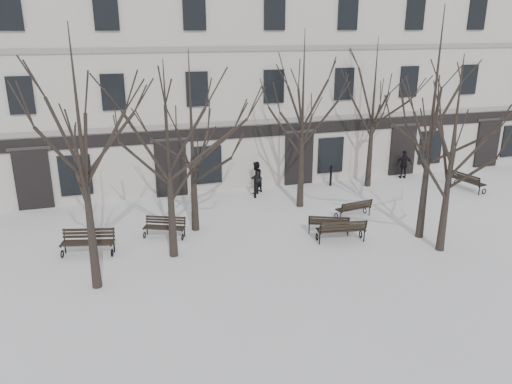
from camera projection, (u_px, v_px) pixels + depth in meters
name	position (u px, v px, depth m)	size (l,w,h in m)	color
ground	(290.00, 249.00, 19.62)	(100.00, 100.00, 0.00)	white
building	(215.00, 76.00, 29.63)	(40.40, 10.20, 11.40)	beige
tree_0	(80.00, 131.00, 15.13)	(5.94, 5.94, 8.49)	black
tree_1	(167.00, 139.00, 17.64)	(5.11, 5.11, 7.30)	black
tree_2	(434.00, 99.00, 19.01)	(6.38, 6.38, 9.12)	black
tree_3	(454.00, 133.00, 18.12)	(5.21, 5.21, 7.45)	black
tree_4	(191.00, 121.00, 20.03)	(5.27, 5.27, 7.53)	black
tree_5	(303.00, 100.00, 22.70)	(5.79, 5.79, 8.27)	black
tree_6	(374.00, 96.00, 25.89)	(5.51, 5.51, 7.87)	black
bench_0	(88.00, 241.00, 19.04)	(2.07, 1.15, 0.99)	black
bench_1	(329.00, 223.00, 20.98)	(1.78, 1.24, 0.86)	black
bench_2	(341.00, 229.00, 20.15)	(2.04, 1.00, 0.99)	black
bench_3	(165.00, 226.00, 20.64)	(1.78, 1.24, 0.86)	black
bench_4	(354.00, 208.00, 22.75)	(1.76, 0.86, 0.85)	black
bench_5	(467.00, 181.00, 26.56)	(1.05, 2.03, 0.98)	black
bollard_a	(255.00, 186.00, 25.31)	(0.15, 0.15, 1.19)	black
bollard_b	(331.00, 175.00, 27.28)	(0.15, 0.15, 1.15)	black
pedestrian_b	(256.00, 193.00, 26.25)	(0.83, 0.64, 1.70)	black
pedestrian_c	(403.00, 178.00, 28.84)	(0.96, 0.40, 1.63)	black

